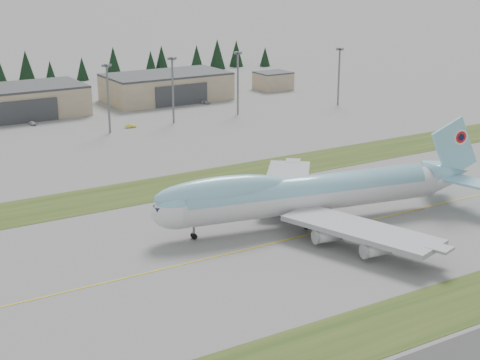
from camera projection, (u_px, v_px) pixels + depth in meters
ground at (292, 239)px, 149.89m from camera, size 7000.00×7000.00×0.00m
grass_strip_near at (427, 313)px, 118.90m from camera, size 400.00×14.00×0.08m
grass_strip_far at (189, 183)px, 186.60m from camera, size 400.00×18.00×0.08m
taxiway_line_main at (292, 239)px, 149.89m from camera, size 400.00×0.40×0.02m
boeing_747_freighter at (308, 193)px, 156.84m from camera, size 78.78×66.59×20.65m
hangar_center at (16, 101)px, 263.09m from camera, size 48.00×26.60×10.80m
hangar_right at (167, 87)px, 293.05m from camera, size 48.00×26.60×10.80m
control_shed at (273, 81)px, 316.94m from camera, size 14.00×12.00×7.60m
floodlight_masts at (219, 74)px, 257.29m from camera, size 96.91×7.68×22.67m
service_vehicle_a at (33, 125)px, 250.76m from camera, size 2.04×4.00×1.30m
service_vehicle_b at (131, 128)px, 247.06m from camera, size 3.80×1.72×1.21m
service_vehicle_c at (205, 104)px, 287.24m from camera, size 2.92×4.37×1.18m
conifer_belt at (17, 71)px, 322.58m from camera, size 266.75×15.93×15.41m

